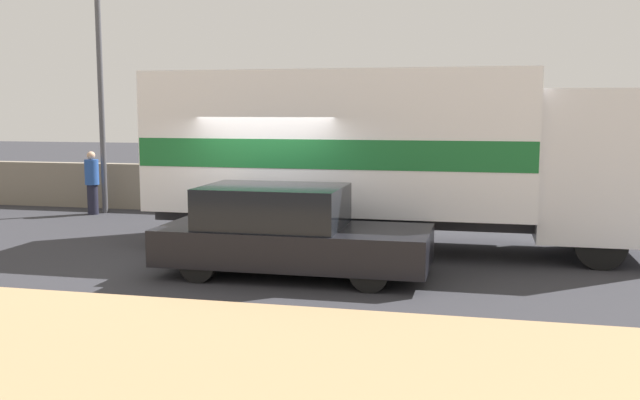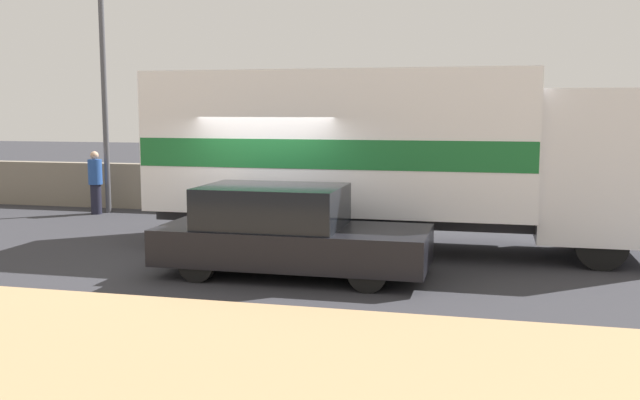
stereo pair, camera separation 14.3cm
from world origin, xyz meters
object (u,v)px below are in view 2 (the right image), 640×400
car_hatchback (286,232)px  box_truck (382,150)px  street_lamp (103,53)px  pedestrian (95,182)px

car_hatchback → box_truck: bearing=65.9°
street_lamp → pedestrian: street_lamp is taller
street_lamp → car_hatchback: 9.14m
box_truck → street_lamp: bearing=157.9°
street_lamp → pedestrian: (-0.16, -0.31, -3.20)m
pedestrian → street_lamp: bearing=63.3°
street_lamp → car_hatchback: bearing=-41.2°
pedestrian → car_hatchback: bearing=-38.9°
street_lamp → car_hatchback: street_lamp is taller
box_truck → pedestrian: bearing=160.3°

